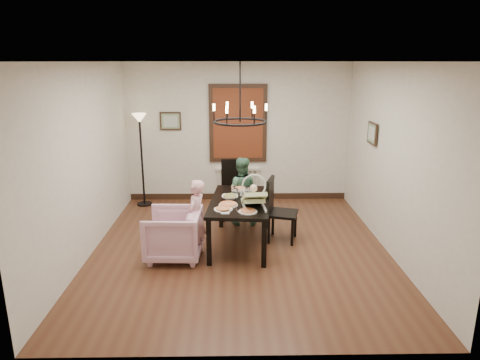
{
  "coord_description": "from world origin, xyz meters",
  "views": [
    {
      "loc": [
        -0.11,
        -6.1,
        2.8
      ],
      "look_at": [
        0.0,
        0.2,
        1.05
      ],
      "focal_mm": 32.0,
      "sensor_mm": 36.0,
      "label": 1
    }
  ],
  "objects_px": {
    "dining_table": "(240,205)",
    "floor_lamp": "(142,161)",
    "chair_right": "(283,210)",
    "drinking_glass": "(236,193)",
    "baby_bouncer": "(254,196)",
    "armchair": "(173,234)",
    "seated_man": "(241,197)",
    "elderly_woman": "(196,224)",
    "chair_far": "(234,190)"
  },
  "relations": [
    {
      "from": "drinking_glass",
      "to": "seated_man",
      "type": "bearing_deg",
      "value": 83.26
    },
    {
      "from": "baby_bouncer",
      "to": "seated_man",
      "type": "bearing_deg",
      "value": 92.05
    },
    {
      "from": "armchair",
      "to": "chair_far",
      "type": "bearing_deg",
      "value": 153.43
    },
    {
      "from": "chair_right",
      "to": "drinking_glass",
      "type": "distance_m",
      "value": 0.81
    },
    {
      "from": "baby_bouncer",
      "to": "drinking_glass",
      "type": "height_order",
      "value": "baby_bouncer"
    },
    {
      "from": "chair_far",
      "to": "baby_bouncer",
      "type": "xyz_separation_m",
      "value": [
        0.28,
        -1.54,
        0.37
      ]
    },
    {
      "from": "dining_table",
      "to": "chair_right",
      "type": "bearing_deg",
      "value": 19.78
    },
    {
      "from": "armchair",
      "to": "floor_lamp",
      "type": "relative_size",
      "value": 0.45
    },
    {
      "from": "elderly_woman",
      "to": "floor_lamp",
      "type": "xyz_separation_m",
      "value": [
        -1.24,
        2.32,
        0.42
      ]
    },
    {
      "from": "drinking_glass",
      "to": "armchair",
      "type": "bearing_deg",
      "value": -148.1
    },
    {
      "from": "chair_right",
      "to": "seated_man",
      "type": "distance_m",
      "value": 0.99
    },
    {
      "from": "baby_bouncer",
      "to": "floor_lamp",
      "type": "xyz_separation_m",
      "value": [
        -2.1,
        2.35,
        -0.01
      ]
    },
    {
      "from": "armchair",
      "to": "seated_man",
      "type": "bearing_deg",
      "value": 145.53
    },
    {
      "from": "dining_table",
      "to": "elderly_woman",
      "type": "bearing_deg",
      "value": -148.73
    },
    {
      "from": "drinking_glass",
      "to": "floor_lamp",
      "type": "relative_size",
      "value": 0.08
    },
    {
      "from": "dining_table",
      "to": "drinking_glass",
      "type": "xyz_separation_m",
      "value": [
        -0.06,
        0.14,
        0.16
      ]
    },
    {
      "from": "elderly_woman",
      "to": "drinking_glass",
      "type": "relative_size",
      "value": 6.45
    },
    {
      "from": "chair_far",
      "to": "seated_man",
      "type": "bearing_deg",
      "value": -65.48
    },
    {
      "from": "dining_table",
      "to": "floor_lamp",
      "type": "bearing_deg",
      "value": 138.76
    },
    {
      "from": "elderly_woman",
      "to": "dining_table",
      "type": "bearing_deg",
      "value": 133.56
    },
    {
      "from": "elderly_woman",
      "to": "chair_right",
      "type": "bearing_deg",
      "value": 127.93
    },
    {
      "from": "armchair",
      "to": "drinking_glass",
      "type": "xyz_separation_m",
      "value": [
        0.92,
        0.57,
        0.45
      ]
    },
    {
      "from": "floor_lamp",
      "to": "armchair",
      "type": "bearing_deg",
      "value": -69.35
    },
    {
      "from": "baby_bouncer",
      "to": "drinking_glass",
      "type": "xyz_separation_m",
      "value": [
        -0.26,
        0.49,
        -0.1
      ]
    },
    {
      "from": "chair_far",
      "to": "baby_bouncer",
      "type": "height_order",
      "value": "chair_far"
    },
    {
      "from": "dining_table",
      "to": "chair_far",
      "type": "distance_m",
      "value": 1.2
    },
    {
      "from": "armchair",
      "to": "drinking_glass",
      "type": "relative_size",
      "value": 5.43
    },
    {
      "from": "dining_table",
      "to": "elderly_woman",
      "type": "height_order",
      "value": "elderly_woman"
    },
    {
      "from": "dining_table",
      "to": "baby_bouncer",
      "type": "height_order",
      "value": "baby_bouncer"
    },
    {
      "from": "chair_right",
      "to": "drinking_glass",
      "type": "relative_size",
      "value": 6.97
    },
    {
      "from": "floor_lamp",
      "to": "chair_right",
      "type": "bearing_deg",
      "value": -35.13
    },
    {
      "from": "seated_man",
      "to": "floor_lamp",
      "type": "xyz_separation_m",
      "value": [
        -1.93,
        1.07,
        0.4
      ]
    },
    {
      "from": "chair_far",
      "to": "seated_man",
      "type": "distance_m",
      "value": 0.3
    },
    {
      "from": "elderly_woman",
      "to": "drinking_glass",
      "type": "xyz_separation_m",
      "value": [
        0.6,
        0.46,
        0.34
      ]
    },
    {
      "from": "dining_table",
      "to": "drinking_glass",
      "type": "height_order",
      "value": "drinking_glass"
    },
    {
      "from": "chair_far",
      "to": "baby_bouncer",
      "type": "relative_size",
      "value": 2.1
    },
    {
      "from": "armchair",
      "to": "baby_bouncer",
      "type": "height_order",
      "value": "baby_bouncer"
    },
    {
      "from": "armchair",
      "to": "floor_lamp",
      "type": "xyz_separation_m",
      "value": [
        -0.92,
        2.43,
        0.53
      ]
    },
    {
      "from": "chair_far",
      "to": "armchair",
      "type": "xyz_separation_m",
      "value": [
        -0.9,
        -1.63,
        -0.18
      ]
    },
    {
      "from": "armchair",
      "to": "seated_man",
      "type": "height_order",
      "value": "seated_man"
    },
    {
      "from": "baby_bouncer",
      "to": "elderly_woman",
      "type": "bearing_deg",
      "value": 172.86
    },
    {
      "from": "chair_far",
      "to": "armchair",
      "type": "relative_size",
      "value": 1.35
    },
    {
      "from": "drinking_glass",
      "to": "baby_bouncer",
      "type": "bearing_deg",
      "value": -62.53
    },
    {
      "from": "floor_lamp",
      "to": "dining_table",
      "type": "bearing_deg",
      "value": -46.4
    },
    {
      "from": "armchair",
      "to": "seated_man",
      "type": "distance_m",
      "value": 1.7
    },
    {
      "from": "dining_table",
      "to": "baby_bouncer",
      "type": "relative_size",
      "value": 3.21
    },
    {
      "from": "seated_man",
      "to": "baby_bouncer",
      "type": "relative_size",
      "value": 1.94
    },
    {
      "from": "dining_table",
      "to": "baby_bouncer",
      "type": "distance_m",
      "value": 0.47
    },
    {
      "from": "chair_right",
      "to": "floor_lamp",
      "type": "xyz_separation_m",
      "value": [
        -2.59,
        1.82,
        0.38
      ]
    },
    {
      "from": "armchair",
      "to": "drinking_glass",
      "type": "height_order",
      "value": "drinking_glass"
    }
  ]
}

